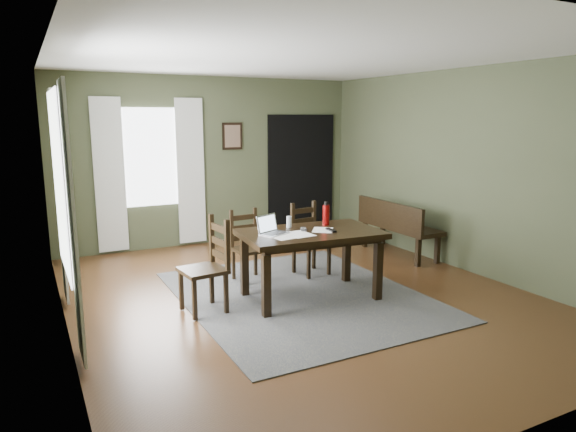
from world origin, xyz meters
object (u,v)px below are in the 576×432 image
chair_back_left (248,246)px  bench (396,223)px  dining_table (311,239)px  chair_back_right (309,240)px  laptop (271,229)px  water_bottle (326,214)px  chair_end (208,267)px

chair_back_left → bench: size_ratio=0.61×
dining_table → bench: size_ratio=1.11×
chair_back_right → laptop: (-0.91, -0.74, 0.38)m
bench → water_bottle: size_ratio=5.25×
chair_back_left → laptop: laptop is taller
laptop → water_bottle: bearing=-14.0°
chair_end → bench: (3.25, 0.89, -0.00)m
chair_end → laptop: bearing=79.8°
water_bottle → laptop: bearing=-170.9°
chair_end → chair_back_left: size_ratio=1.12×
chair_end → chair_back_right: (1.63, 0.69, -0.03)m
chair_back_right → laptop: size_ratio=2.53×
chair_end → bench: bearing=99.4°
water_bottle → bench: bearing=25.3°
bench → water_bottle: (-1.74, -0.82, 0.42)m
chair_end → chair_back_left: chair_end is taller
laptop → dining_table: bearing=-34.1°
laptop → chair_back_left: bearing=61.5°
bench → chair_end: bearing=105.4°
bench → chair_back_right: bearing=97.3°
dining_table → chair_back_left: chair_back_left is taller
chair_end → chair_back_left: 1.13m
chair_back_left → water_bottle: size_ratio=3.22×
chair_end → chair_back_right: chair_end is taller
chair_back_left → chair_back_right: (0.83, -0.11, 0.02)m
bench → laptop: 2.72m
chair_end → water_bottle: size_ratio=3.62×
chair_end → chair_back_left: (0.81, 0.79, -0.05)m
chair_back_right → water_bottle: bearing=-108.1°
chair_end → water_bottle: bearing=86.7°
dining_table → water_bottle: 0.45m
bench → laptop: size_ratio=3.96×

